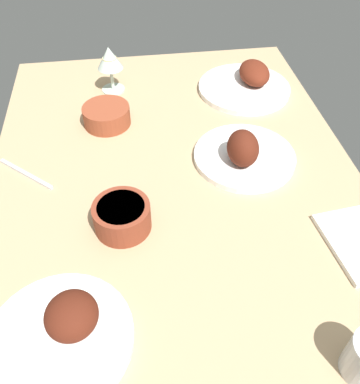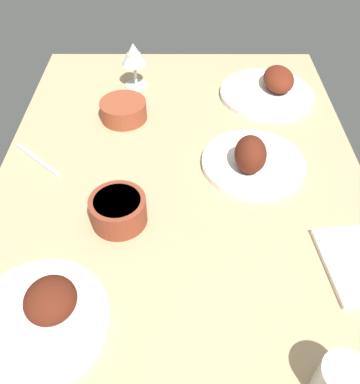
{
  "view_description": "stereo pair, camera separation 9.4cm",
  "coord_description": "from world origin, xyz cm",
  "px_view_note": "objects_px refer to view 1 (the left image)",
  "views": [
    {
      "loc": [
        65.67,
        -9.28,
        73.04
      ],
      "look_at": [
        0.0,
        0.0,
        6.0
      ],
      "focal_mm": 38.74,
      "sensor_mm": 36.0,
      "label": 1
    },
    {
      "loc": [
        66.32,
        0.11,
        73.04
      ],
      "look_at": [
        0.0,
        0.0,
        6.0
      ],
      "focal_mm": 38.74,
      "sensor_mm": 36.0,
      "label": 2
    }
  ],
  "objects_px": {
    "plate_far_side": "(244,153)",
    "bowl_cream": "(122,216)",
    "plate_near_viewer": "(63,331)",
    "fork_loose": "(26,174)",
    "plate_center_main": "(248,83)",
    "bowl_potatoes": "(107,115)",
    "folded_napkin": "(360,243)",
    "wine_glass": "(110,60)"
  },
  "relations": [
    {
      "from": "plate_far_side",
      "to": "bowl_cream",
      "type": "relative_size",
      "value": 2.1
    },
    {
      "from": "plate_near_viewer",
      "to": "fork_loose",
      "type": "height_order",
      "value": "plate_near_viewer"
    },
    {
      "from": "plate_far_side",
      "to": "plate_near_viewer",
      "type": "bearing_deg",
      "value": -45.67
    },
    {
      "from": "plate_near_viewer",
      "to": "plate_center_main",
      "type": "distance_m",
      "value": 0.91
    },
    {
      "from": "plate_far_side",
      "to": "bowl_cream",
      "type": "bearing_deg",
      "value": -60.78
    },
    {
      "from": "bowl_potatoes",
      "to": "folded_napkin",
      "type": "relative_size",
      "value": 0.71
    },
    {
      "from": "bowl_cream",
      "to": "fork_loose",
      "type": "distance_m",
      "value": 0.3
    },
    {
      "from": "plate_near_viewer",
      "to": "plate_far_side",
      "type": "height_order",
      "value": "plate_far_side"
    },
    {
      "from": "folded_napkin",
      "to": "wine_glass",
      "type": "bearing_deg",
      "value": -144.15
    },
    {
      "from": "wine_glass",
      "to": "folded_napkin",
      "type": "distance_m",
      "value": 0.84
    },
    {
      "from": "plate_far_side",
      "to": "folded_napkin",
      "type": "height_order",
      "value": "plate_far_side"
    },
    {
      "from": "fork_loose",
      "to": "plate_far_side",
      "type": "bearing_deg",
      "value": -140.82
    },
    {
      "from": "plate_center_main",
      "to": "plate_near_viewer",
      "type": "bearing_deg",
      "value": -34.81
    },
    {
      "from": "bowl_cream",
      "to": "wine_glass",
      "type": "height_order",
      "value": "wine_glass"
    },
    {
      "from": "bowl_potatoes",
      "to": "wine_glass",
      "type": "bearing_deg",
      "value": 173.22
    },
    {
      "from": "plate_near_viewer",
      "to": "bowl_cream",
      "type": "relative_size",
      "value": 2.11
    },
    {
      "from": "wine_glass",
      "to": "bowl_cream",
      "type": "bearing_deg",
      "value": 0.63
    },
    {
      "from": "plate_far_side",
      "to": "bowl_cream",
      "type": "xyz_separation_m",
      "value": [
        0.17,
        -0.31,
        0.01
      ]
    },
    {
      "from": "wine_glass",
      "to": "fork_loose",
      "type": "bearing_deg",
      "value": -31.66
    },
    {
      "from": "bowl_potatoes",
      "to": "folded_napkin",
      "type": "bearing_deg",
      "value": 45.41
    },
    {
      "from": "plate_center_main",
      "to": "bowl_potatoes",
      "type": "bearing_deg",
      "value": -74.09
    },
    {
      "from": "bowl_potatoes",
      "to": "bowl_cream",
      "type": "bearing_deg",
      "value": 4.01
    },
    {
      "from": "plate_near_viewer",
      "to": "bowl_potatoes",
      "type": "relative_size",
      "value": 1.99
    },
    {
      "from": "plate_far_side",
      "to": "bowl_cream",
      "type": "height_order",
      "value": "plate_far_side"
    },
    {
      "from": "wine_glass",
      "to": "folded_napkin",
      "type": "relative_size",
      "value": 0.76
    },
    {
      "from": "fork_loose",
      "to": "bowl_cream",
      "type": "bearing_deg",
      "value": -179.0
    },
    {
      "from": "plate_center_main",
      "to": "folded_napkin",
      "type": "height_order",
      "value": "plate_center_main"
    },
    {
      "from": "folded_napkin",
      "to": "bowl_potatoes",
      "type": "bearing_deg",
      "value": -134.59
    },
    {
      "from": "plate_far_side",
      "to": "bowl_potatoes",
      "type": "relative_size",
      "value": 1.98
    },
    {
      "from": "folded_napkin",
      "to": "plate_far_side",
      "type": "bearing_deg",
      "value": -149.09
    },
    {
      "from": "wine_glass",
      "to": "plate_center_main",
      "type": "bearing_deg",
      "value": 82.96
    },
    {
      "from": "plate_center_main",
      "to": "bowl_potatoes",
      "type": "height_order",
      "value": "plate_center_main"
    },
    {
      "from": "bowl_potatoes",
      "to": "wine_glass",
      "type": "relative_size",
      "value": 0.93
    },
    {
      "from": "plate_far_side",
      "to": "wine_glass",
      "type": "distance_m",
      "value": 0.5
    },
    {
      "from": "plate_far_side",
      "to": "fork_loose",
      "type": "xyz_separation_m",
      "value": [
        -0.02,
        -0.54,
        -0.02
      ]
    },
    {
      "from": "bowl_potatoes",
      "to": "fork_loose",
      "type": "xyz_separation_m",
      "value": [
        0.19,
        -0.2,
        -0.03
      ]
    },
    {
      "from": "plate_far_side",
      "to": "bowl_cream",
      "type": "distance_m",
      "value": 0.35
    },
    {
      "from": "plate_near_viewer",
      "to": "bowl_potatoes",
      "type": "xyz_separation_m",
      "value": [
        -0.62,
        0.08,
        0.01
      ]
    },
    {
      "from": "plate_center_main",
      "to": "folded_napkin",
      "type": "bearing_deg",
      "value": 6.98
    },
    {
      "from": "bowl_cream",
      "to": "fork_loose",
      "type": "xyz_separation_m",
      "value": [
        -0.2,
        -0.23,
        -0.03
      ]
    },
    {
      "from": "fork_loose",
      "to": "wine_glass",
      "type": "bearing_deg",
      "value": -79.81
    },
    {
      "from": "wine_glass",
      "to": "fork_loose",
      "type": "height_order",
      "value": "wine_glass"
    }
  ]
}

